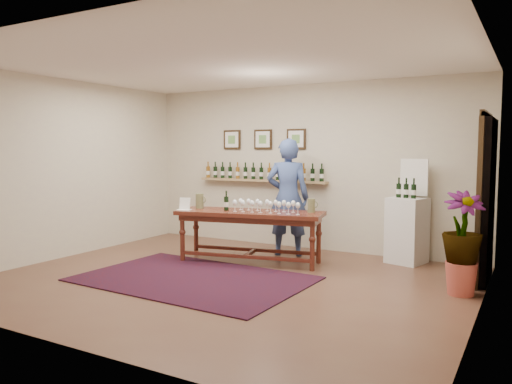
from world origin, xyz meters
The scene contains 14 objects.
ground centered at (0.00, 0.00, 0.00)m, with size 6.00×6.00×0.00m, color brown.
room_shell centered at (2.11, 1.86, 1.12)m, with size 6.00×6.00×6.00m.
rug centered at (-0.41, -0.15, 0.01)m, with size 2.93×1.95×0.02m, color #4A0D10.
tasting_table centered at (-0.26, 1.07, 0.66)m, with size 2.30×1.14×0.78m.
table_glasses centered at (-0.03, 1.09, 0.87)m, with size 1.32×0.30×0.18m, color white, non-canonical shape.
table_bottles centered at (-0.62, 1.01, 0.92)m, with size 0.27×0.15×0.28m, color black, non-canonical shape.
pitcher_left centered at (-1.13, 0.99, 0.90)m, with size 0.15×0.15×0.23m, color #63653E, non-canonical shape.
pitcher_right centered at (0.61, 1.37, 0.88)m, with size 0.13×0.13×0.20m, color #63653E, non-canonical shape.
menu_card centered at (-1.21, 0.72, 0.87)m, with size 0.21×0.15×0.19m, color white.
display_pedestal centered at (1.81, 2.20, 0.49)m, with size 0.49×0.49×0.99m, color white.
pedestal_bottles centered at (1.80, 2.14, 1.13)m, with size 0.29×0.08×0.29m, color black, non-canonical shape.
info_sign centered at (1.87, 2.31, 1.29)m, with size 0.44×0.02×0.61m, color white.
potted_plant centered at (2.75, 0.83, 0.62)m, with size 0.76×0.76×1.06m.
person centered at (0.01, 1.82, 0.94)m, with size 0.68×0.45×1.88m, color #374B82.
Camera 1 is at (3.47, -5.36, 1.72)m, focal length 35.00 mm.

